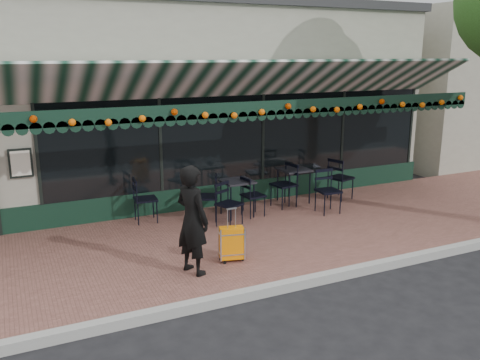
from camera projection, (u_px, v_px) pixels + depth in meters
name	position (u px, v px, depth m)	size (l,w,h in m)	color
ground	(300.00, 285.00, 7.87)	(80.00, 80.00, 0.00)	black
sidewalk	(245.00, 239.00, 9.61)	(18.00, 4.00, 0.15)	brown
curb	(303.00, 282.00, 7.78)	(18.00, 0.16, 0.15)	#9E9E99
restaurant_building	(155.00, 98.00, 14.20)	(12.00, 9.60, 4.50)	gray
neighbor_building_right	(480.00, 82.00, 19.67)	(12.00, 8.00, 4.80)	#A3A18F
woman	(192.00, 220.00, 7.76)	(0.63, 0.41, 1.72)	black
suitcase	(232.00, 243.00, 8.33)	(0.43, 0.31, 0.90)	orange
cafe_table_a	(294.00, 172.00, 11.55)	(0.64, 0.64, 0.79)	black
cafe_table_b	(237.00, 184.00, 10.57)	(0.63, 0.63, 0.77)	black
chair_a_left	(284.00, 185.00, 11.26)	(0.49, 0.49, 0.98)	black
chair_a_right	(341.00, 178.00, 11.88)	(0.50, 0.50, 0.99)	black
chair_a_front	(328.00, 191.00, 10.83)	(0.47, 0.47, 0.94)	black
chair_b_left	(206.00, 197.00, 10.38)	(0.48, 0.48, 0.95)	black
chair_b_right	(253.00, 196.00, 10.64)	(0.43, 0.43, 0.86)	black
chair_b_front	(229.00, 205.00, 9.98)	(0.44, 0.44, 0.89)	black
chair_solo	(145.00, 200.00, 10.26)	(0.46, 0.46, 0.92)	black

